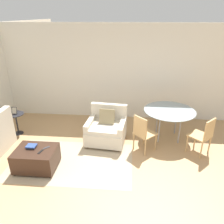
# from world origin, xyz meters

# --- Properties ---
(ground_plane) EXTENTS (20.00, 20.00, 0.00)m
(ground_plane) POSITION_xyz_m (0.00, 0.00, 0.00)
(ground_plane) COLOR tan
(wall_back) EXTENTS (12.00, 0.06, 2.75)m
(wall_back) POSITION_xyz_m (0.00, 3.26, 1.38)
(wall_back) COLOR white
(wall_back) RESTS_ON ground_plane
(area_rug) EXTENTS (2.62, 1.56, 0.01)m
(area_rug) POSITION_xyz_m (-0.85, 0.84, 0.00)
(area_rug) COLOR tan
(area_rug) RESTS_ON ground_plane
(armchair) EXTENTS (1.00, 0.96, 0.88)m
(armchair) POSITION_xyz_m (-0.19, 1.75, 0.34)
(armchair) COLOR beige
(armchair) RESTS_ON ground_plane
(ottoman) EXTENTS (0.82, 0.64, 0.45)m
(ottoman) POSITION_xyz_m (-1.51, 0.57, 0.24)
(ottoman) COLOR #382319
(ottoman) RESTS_ON ground_plane
(book_stack) EXTENTS (0.20, 0.18, 0.05)m
(book_stack) POSITION_xyz_m (-1.61, 0.63, 0.48)
(book_stack) COLOR black
(book_stack) RESTS_ON ottoman
(tv_remote_primary) EXTENTS (0.13, 0.13, 0.01)m
(tv_remote_primary) POSITION_xyz_m (-1.30, 0.65, 0.45)
(tv_remote_primary) COLOR #333338
(tv_remote_primary) RESTS_ON ottoman
(tv_remote_secondary) EXTENTS (0.08, 0.16, 0.01)m
(tv_remote_secondary) POSITION_xyz_m (-1.37, 0.50, 0.45)
(tv_remote_secondary) COLOR black
(tv_remote_secondary) RESTS_ON ottoman
(potted_plant) EXTENTS (0.32, 0.32, 1.16)m
(potted_plant) POSITION_xyz_m (-3.07, 1.93, 0.24)
(potted_plant) COLOR brown
(potted_plant) RESTS_ON ground_plane
(side_table) EXTENTS (0.44, 0.44, 0.58)m
(side_table) POSITION_xyz_m (-2.60, 1.93, 0.41)
(side_table) COLOR black
(side_table) RESTS_ON ground_plane
(picture_frame) EXTENTS (0.14, 0.07, 0.18)m
(picture_frame) POSITION_xyz_m (-2.60, 1.93, 0.67)
(picture_frame) COLOR black
(picture_frame) RESTS_ON side_table
(dining_table) EXTENTS (1.26, 1.26, 0.77)m
(dining_table) POSITION_xyz_m (1.35, 2.05, 0.70)
(dining_table) COLOR #99A8AD
(dining_table) RESTS_ON ground_plane
(dining_chair_near_left) EXTENTS (0.59, 0.59, 0.90)m
(dining_chair_near_left) POSITION_xyz_m (0.68, 1.38, 0.52)
(dining_chair_near_left) COLOR tan
(dining_chair_near_left) RESTS_ON ground_plane
(dining_chair_near_right) EXTENTS (0.59, 0.59, 0.90)m
(dining_chair_near_right) POSITION_xyz_m (2.02, 1.38, 0.52)
(dining_chair_near_right) COLOR tan
(dining_chair_near_right) RESTS_ON ground_plane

